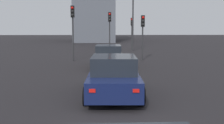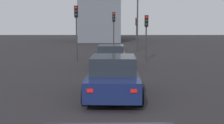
{
  "view_description": "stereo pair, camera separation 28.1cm",
  "coord_description": "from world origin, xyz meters",
  "px_view_note": "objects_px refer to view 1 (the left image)",
  "views": [
    {
      "loc": [
        -7.44,
        0.32,
        2.69
      ],
      "look_at": [
        3.56,
        0.01,
        1.26
      ],
      "focal_mm": 44.09,
      "sensor_mm": 36.0,
      "label": 1
    },
    {
      "loc": [
        -7.45,
        0.04,
        2.69
      ],
      "look_at": [
        3.56,
        0.01,
        1.26
      ],
      "focal_mm": 44.09,
      "sensor_mm": 36.0,
      "label": 2
    }
  ],
  "objects_px": {
    "car_navy_second": "(114,77)",
    "car_beige_lead": "(108,56)",
    "street_lamp_kerbside": "(133,13)",
    "traffic_light_near_left": "(143,28)",
    "traffic_light_far_left": "(73,22)",
    "traffic_light_near_right": "(110,24)",
    "traffic_light_far_right": "(132,27)"
  },
  "relations": [
    {
      "from": "traffic_light_near_left",
      "to": "car_navy_second",
      "type": "bearing_deg",
      "value": -14.17
    },
    {
      "from": "street_lamp_kerbside",
      "to": "traffic_light_far_left",
      "type": "bearing_deg",
      "value": 147.67
    },
    {
      "from": "traffic_light_far_left",
      "to": "street_lamp_kerbside",
      "type": "xyz_separation_m",
      "value": [
        8.79,
        -5.56,
        1.11
      ]
    },
    {
      "from": "traffic_light_near_left",
      "to": "street_lamp_kerbside",
      "type": "distance_m",
      "value": 8.74
    },
    {
      "from": "traffic_light_near_left",
      "to": "street_lamp_kerbside",
      "type": "height_order",
      "value": "street_lamp_kerbside"
    },
    {
      "from": "car_navy_second",
      "to": "traffic_light_far_left",
      "type": "xyz_separation_m",
      "value": [
        10.96,
        2.79,
        2.3
      ]
    },
    {
      "from": "traffic_light_far_right",
      "to": "traffic_light_near_left",
      "type": "bearing_deg",
      "value": 3.11
    },
    {
      "from": "traffic_light_near_left",
      "to": "traffic_light_near_right",
      "type": "bearing_deg",
      "value": -152.73
    },
    {
      "from": "traffic_light_far_right",
      "to": "street_lamp_kerbside",
      "type": "relative_size",
      "value": 0.52
    },
    {
      "from": "car_navy_second",
      "to": "traffic_light_near_right",
      "type": "xyz_separation_m",
      "value": [
        15.88,
        -0.16,
        2.14
      ]
    },
    {
      "from": "car_navy_second",
      "to": "traffic_light_far_left",
      "type": "distance_m",
      "value": 11.54
    },
    {
      "from": "traffic_light_near_left",
      "to": "traffic_light_far_left",
      "type": "height_order",
      "value": "traffic_light_far_left"
    },
    {
      "from": "car_beige_lead",
      "to": "street_lamp_kerbside",
      "type": "height_order",
      "value": "street_lamp_kerbside"
    },
    {
      "from": "street_lamp_kerbside",
      "to": "car_beige_lead",
      "type": "bearing_deg",
      "value": 166.78
    },
    {
      "from": "traffic_light_far_left",
      "to": "street_lamp_kerbside",
      "type": "distance_m",
      "value": 10.46
    },
    {
      "from": "car_navy_second",
      "to": "traffic_light_near_right",
      "type": "bearing_deg",
      "value": 0.95
    },
    {
      "from": "car_beige_lead",
      "to": "traffic_light_far_right",
      "type": "xyz_separation_m",
      "value": [
        14.72,
        -3.01,
        1.95
      ]
    },
    {
      "from": "car_navy_second",
      "to": "traffic_light_far_right",
      "type": "height_order",
      "value": "traffic_light_far_right"
    },
    {
      "from": "car_navy_second",
      "to": "street_lamp_kerbside",
      "type": "bearing_deg",
      "value": -6.46
    },
    {
      "from": "car_beige_lead",
      "to": "traffic_light_near_right",
      "type": "relative_size",
      "value": 1.16
    },
    {
      "from": "traffic_light_near_right",
      "to": "street_lamp_kerbside",
      "type": "bearing_deg",
      "value": 142.58
    },
    {
      "from": "traffic_light_near_right",
      "to": "street_lamp_kerbside",
      "type": "xyz_separation_m",
      "value": [
        3.87,
        -2.61,
        1.27
      ]
    },
    {
      "from": "car_navy_second",
      "to": "street_lamp_kerbside",
      "type": "height_order",
      "value": "street_lamp_kerbside"
    },
    {
      "from": "street_lamp_kerbside",
      "to": "traffic_light_near_right",
      "type": "bearing_deg",
      "value": 145.98
    },
    {
      "from": "car_navy_second",
      "to": "traffic_light_near_left",
      "type": "distance_m",
      "value": 11.62
    },
    {
      "from": "car_beige_lead",
      "to": "traffic_light_near_left",
      "type": "height_order",
      "value": "traffic_light_near_left"
    },
    {
      "from": "car_navy_second",
      "to": "car_beige_lead",
      "type": "bearing_deg",
      "value": 2.22
    },
    {
      "from": "traffic_light_far_right",
      "to": "traffic_light_far_left",
      "type": "bearing_deg",
      "value": -22.39
    },
    {
      "from": "car_beige_lead",
      "to": "car_navy_second",
      "type": "relative_size",
      "value": 1.01
    },
    {
      "from": "traffic_light_far_left",
      "to": "traffic_light_far_right",
      "type": "bearing_deg",
      "value": 154.46
    },
    {
      "from": "car_beige_lead",
      "to": "traffic_light_far_left",
      "type": "relative_size",
      "value": 1.09
    },
    {
      "from": "car_beige_lead",
      "to": "traffic_light_near_left",
      "type": "xyz_separation_m",
      "value": [
        3.61,
        -2.76,
        1.85
      ]
    }
  ]
}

